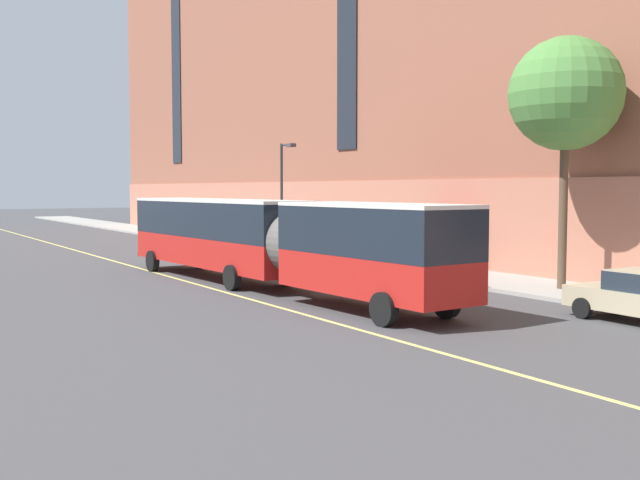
% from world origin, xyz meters
% --- Properties ---
extents(ground_plane, '(260.00, 260.00, 0.00)m').
position_xyz_m(ground_plane, '(0.00, 0.00, 0.00)').
color(ground_plane, '#424244').
extents(sidewalk, '(4.44, 160.00, 0.15)m').
position_xyz_m(sidewalk, '(8.64, 3.00, 0.07)').
color(sidewalk, '#9E9B93').
rests_on(sidewalk, ground).
extents(city_bus, '(3.63, 21.01, 3.49)m').
position_xyz_m(city_bus, '(-0.56, 2.53, 2.03)').
color(city_bus, red).
rests_on(city_bus, ground).
extents(parked_car_red_0, '(2.14, 4.28, 1.56)m').
position_xyz_m(parked_car_red_0, '(5.13, -0.29, 0.78)').
color(parked_car_red_0, '#B21E19').
rests_on(parked_car_red_0, ground).
extents(parked_car_champagne_2, '(1.99, 4.26, 1.56)m').
position_xyz_m(parked_car_champagne_2, '(5.37, -9.80, 0.78)').
color(parked_car_champagne_2, '#BCAD89').
rests_on(parked_car_champagne_2, ground).
extents(parked_car_champagne_3, '(2.04, 4.27, 1.56)m').
position_xyz_m(parked_car_champagne_3, '(5.15, 10.31, 0.78)').
color(parked_car_champagne_3, '#BCAD89').
rests_on(parked_car_champagne_3, ground).
extents(street_tree_mid_block, '(4.25, 4.25, 9.46)m').
position_xyz_m(street_tree_mid_block, '(8.61, -4.18, 7.45)').
color(street_tree_mid_block, brown).
rests_on(street_tree_mid_block, sidewalk).
extents(street_lamp, '(0.36, 1.48, 6.40)m').
position_xyz_m(street_lamp, '(7.02, 14.68, 4.11)').
color(street_lamp, '#2D2D30').
rests_on(street_lamp, sidewalk).
extents(lane_centerline, '(0.16, 140.00, 0.01)m').
position_xyz_m(lane_centerline, '(-2.25, 3.00, 0.00)').
color(lane_centerline, '#E0D66B').
rests_on(lane_centerline, ground).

